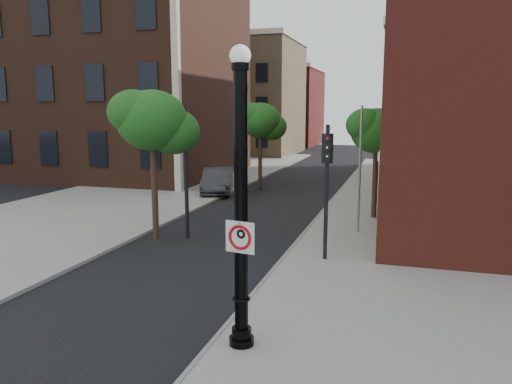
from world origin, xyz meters
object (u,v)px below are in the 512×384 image
(traffic_signal_left, at_px, (185,150))
(no_parking_sign, at_px, (240,237))
(traffic_signal_right, at_px, (327,171))
(lamppost, at_px, (241,216))
(parked_car, at_px, (218,180))

(traffic_signal_left, bearing_deg, no_parking_sign, -68.27)
(traffic_signal_left, height_order, traffic_signal_right, traffic_signal_left)
(lamppost, height_order, traffic_signal_right, lamppost)
(no_parking_sign, relative_size, traffic_signal_left, 0.13)
(parked_car, bearing_deg, traffic_signal_right, -71.22)
(no_parking_sign, height_order, parked_car, no_parking_sign)
(no_parking_sign, relative_size, traffic_signal_right, 0.14)
(no_parking_sign, distance_m, traffic_signal_left, 9.62)
(lamppost, bearing_deg, traffic_signal_right, 83.75)
(lamppost, bearing_deg, parked_car, 112.57)
(no_parking_sign, distance_m, traffic_signal_right, 6.69)
(parked_car, bearing_deg, lamppost, -83.94)
(lamppost, xyz_separation_m, traffic_signal_left, (-4.91, 8.05, 0.56))
(traffic_signal_left, bearing_deg, traffic_signal_right, -24.96)
(traffic_signal_left, bearing_deg, lamppost, -67.94)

